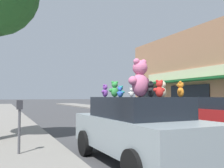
{
  "coord_description": "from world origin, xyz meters",
  "views": [
    {
      "loc": [
        -5.72,
        -4.56,
        1.52
      ],
      "look_at": [
        -1.87,
        4.15,
        2.0
      ],
      "focal_mm": 40.0,
      "sensor_mm": 36.0,
      "label": 1
    }
  ],
  "objects_px": {
    "teddy_bear_teal": "(121,91)",
    "teddy_bear_red": "(159,89)",
    "teddy_bear_giant": "(140,79)",
    "teddy_bear_black": "(151,89)",
    "teddy_bear_blue": "(120,92)",
    "teddy_bear_green": "(115,89)",
    "teddy_bear_orange": "(180,89)",
    "teddy_bear_white": "(131,92)",
    "parking_meter": "(19,119)",
    "parked_car_far_center": "(220,113)",
    "plush_art_car": "(138,128)",
    "teddy_bear_purple": "(105,91)",
    "parked_car_far_right": "(141,107)",
    "teddy_bear_cream": "(163,89)"
  },
  "relations": [
    {
      "from": "teddy_bear_orange",
      "to": "teddy_bear_teal",
      "type": "bearing_deg",
      "value": -112.93
    },
    {
      "from": "teddy_bear_green",
      "to": "teddy_bear_orange",
      "type": "bearing_deg",
      "value": 128.0
    },
    {
      "from": "teddy_bear_blue",
      "to": "teddy_bear_orange",
      "type": "distance_m",
      "value": 1.36
    },
    {
      "from": "teddy_bear_black",
      "to": "teddy_bear_orange",
      "type": "distance_m",
      "value": 0.92
    },
    {
      "from": "teddy_bear_giant",
      "to": "teddy_bear_teal",
      "type": "xyz_separation_m",
      "value": [
        -0.32,
        0.38,
        -0.3
      ]
    },
    {
      "from": "plush_art_car",
      "to": "parked_car_far_center",
      "type": "height_order",
      "value": "plush_art_car"
    },
    {
      "from": "teddy_bear_blue",
      "to": "teddy_bear_teal",
      "type": "bearing_deg",
      "value": -60.88
    },
    {
      "from": "teddy_bear_red",
      "to": "parking_meter",
      "type": "bearing_deg",
      "value": -36.0
    },
    {
      "from": "teddy_bear_teal",
      "to": "teddy_bear_red",
      "type": "relative_size",
      "value": 0.84
    },
    {
      "from": "teddy_bear_teal",
      "to": "teddy_bear_red",
      "type": "bearing_deg",
      "value": 144.95
    },
    {
      "from": "teddy_bear_giant",
      "to": "teddy_bear_white",
      "type": "relative_size",
      "value": 3.75
    },
    {
      "from": "teddy_bear_green",
      "to": "teddy_bear_cream",
      "type": "height_order",
      "value": "teddy_bear_green"
    },
    {
      "from": "teddy_bear_blue",
      "to": "teddy_bear_red",
      "type": "xyz_separation_m",
      "value": [
        0.33,
        -1.08,
        0.05
      ]
    },
    {
      "from": "teddy_bear_blue",
      "to": "teddy_bear_white",
      "type": "distance_m",
      "value": 0.88
    },
    {
      "from": "teddy_bear_giant",
      "to": "teddy_bear_blue",
      "type": "xyz_separation_m",
      "value": [
        -0.53,
        0.0,
        -0.32
      ]
    },
    {
      "from": "teddy_bear_white",
      "to": "parking_meter",
      "type": "bearing_deg",
      "value": -9.14
    },
    {
      "from": "teddy_bear_purple",
      "to": "parked_car_far_right",
      "type": "bearing_deg",
      "value": -156.98
    },
    {
      "from": "teddy_bear_giant",
      "to": "teddy_bear_orange",
      "type": "distance_m",
      "value": 1.14
    },
    {
      "from": "plush_art_car",
      "to": "parking_meter",
      "type": "bearing_deg",
      "value": 149.62
    },
    {
      "from": "teddy_bear_orange",
      "to": "parked_car_far_center",
      "type": "xyz_separation_m",
      "value": [
        5.52,
        4.15,
        -0.86
      ]
    },
    {
      "from": "teddy_bear_black",
      "to": "parked_car_far_right",
      "type": "bearing_deg",
      "value": -174.56
    },
    {
      "from": "teddy_bear_purple",
      "to": "teddy_bear_giant",
      "type": "bearing_deg",
      "value": 91.61
    },
    {
      "from": "teddy_bear_teal",
      "to": "parked_car_far_center",
      "type": "xyz_separation_m",
      "value": [
        6.15,
        2.71,
        -0.84
      ]
    },
    {
      "from": "plush_art_car",
      "to": "parked_car_far_right",
      "type": "xyz_separation_m",
      "value": [
        5.95,
        10.03,
        0.01
      ]
    },
    {
      "from": "teddy_bear_red",
      "to": "teddy_bear_white",
      "type": "height_order",
      "value": "teddy_bear_red"
    },
    {
      "from": "teddy_bear_blue",
      "to": "teddy_bear_white",
      "type": "relative_size",
      "value": 0.95
    },
    {
      "from": "teddy_bear_teal",
      "to": "teddy_bear_black",
      "type": "relative_size",
      "value": 0.75
    },
    {
      "from": "teddy_bear_blue",
      "to": "parking_meter",
      "type": "relative_size",
      "value": 0.18
    },
    {
      "from": "teddy_bear_black",
      "to": "teddy_bear_white",
      "type": "height_order",
      "value": "teddy_bear_black"
    },
    {
      "from": "plush_art_car",
      "to": "teddy_bear_red",
      "type": "xyz_separation_m",
      "value": [
        -0.08,
        -0.98,
        0.87
      ]
    },
    {
      "from": "parked_car_far_center",
      "to": "parked_car_far_right",
      "type": "distance_m",
      "value": 6.84
    },
    {
      "from": "teddy_bear_giant",
      "to": "teddy_bear_black",
      "type": "relative_size",
      "value": 2.4
    },
    {
      "from": "teddy_bear_red",
      "to": "parking_meter",
      "type": "height_order",
      "value": "teddy_bear_red"
    },
    {
      "from": "teddy_bear_red",
      "to": "parking_meter",
      "type": "distance_m",
      "value": 3.41
    },
    {
      "from": "teddy_bear_purple",
      "to": "teddy_bear_green",
      "type": "bearing_deg",
      "value": 57.39
    },
    {
      "from": "teddy_bear_giant",
      "to": "parked_car_far_right",
      "type": "bearing_deg",
      "value": -140.03
    },
    {
      "from": "teddy_bear_black",
      "to": "teddy_bear_orange",
      "type": "bearing_deg",
      "value": 42.18
    },
    {
      "from": "teddy_bear_green",
      "to": "parked_car_far_center",
      "type": "relative_size",
      "value": 0.08
    },
    {
      "from": "teddy_bear_green",
      "to": "teddy_bear_white",
      "type": "xyz_separation_m",
      "value": [
        0.66,
        0.4,
        -0.06
      ]
    },
    {
      "from": "plush_art_car",
      "to": "parked_car_far_center",
      "type": "relative_size",
      "value": 0.86
    },
    {
      "from": "teddy_bear_teal",
      "to": "parked_car_far_right",
      "type": "distance_m",
      "value": 11.39
    },
    {
      "from": "teddy_bear_purple",
      "to": "parking_meter",
      "type": "xyz_separation_m",
      "value": [
        -2.03,
        0.44,
        -0.69
      ]
    },
    {
      "from": "teddy_bear_green",
      "to": "plush_art_car",
      "type": "bearing_deg",
      "value": 148.68
    },
    {
      "from": "teddy_bear_purple",
      "to": "teddy_bear_orange",
      "type": "relative_size",
      "value": 1.0
    },
    {
      "from": "teddy_bear_red",
      "to": "teddy_bear_white",
      "type": "bearing_deg",
      "value": -91.52
    },
    {
      "from": "teddy_bear_teal",
      "to": "teddy_bear_orange",
      "type": "height_order",
      "value": "teddy_bear_orange"
    },
    {
      "from": "teddy_bear_blue",
      "to": "parking_meter",
      "type": "bearing_deg",
      "value": 26.19
    },
    {
      "from": "teddy_bear_purple",
      "to": "teddy_bear_red",
      "type": "relative_size",
      "value": 0.96
    },
    {
      "from": "teddy_bear_green",
      "to": "teddy_bear_white",
      "type": "height_order",
      "value": "teddy_bear_green"
    },
    {
      "from": "teddy_bear_black",
      "to": "parking_meter",
      "type": "bearing_deg",
      "value": -82.47
    }
  ]
}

